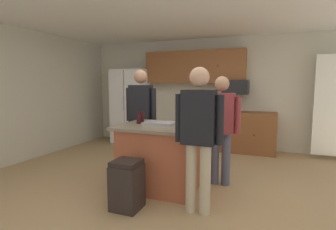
# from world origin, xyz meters

# --- Properties ---
(floor) EXTENTS (7.04, 7.04, 0.00)m
(floor) POSITION_xyz_m (0.00, 0.00, 0.00)
(floor) COLOR tan
(floor) RESTS_ON ground
(ceiling) EXTENTS (7.04, 7.04, 0.00)m
(ceiling) POSITION_xyz_m (0.00, 0.00, 2.60)
(ceiling) COLOR white
(back_wall) EXTENTS (6.40, 0.10, 2.60)m
(back_wall) POSITION_xyz_m (0.00, 2.80, 1.30)
(back_wall) COLOR beige
(back_wall) RESTS_ON ground
(side_wall_left) EXTENTS (0.10, 5.60, 2.60)m
(side_wall_left) POSITION_xyz_m (-3.20, 0.00, 1.30)
(side_wall_left) COLOR beige
(side_wall_left) RESTS_ON ground
(cabinet_run_upper) EXTENTS (2.40, 0.38, 0.75)m
(cabinet_run_upper) POSITION_xyz_m (-0.40, 2.60, 1.93)
(cabinet_run_upper) COLOR brown
(cabinet_run_lower) EXTENTS (1.80, 0.63, 0.90)m
(cabinet_run_lower) POSITION_xyz_m (0.60, 2.48, 0.45)
(cabinet_run_lower) COLOR brown
(cabinet_run_lower) RESTS_ON ground
(refrigerator) EXTENTS (0.88, 0.76, 1.89)m
(refrigerator) POSITION_xyz_m (-2.00, 2.38, 0.94)
(refrigerator) COLOR white
(refrigerator) RESTS_ON ground
(microwave_over_range) EXTENTS (0.56, 0.40, 0.32)m
(microwave_over_range) POSITION_xyz_m (0.60, 2.50, 1.45)
(microwave_over_range) COLOR black
(kitchen_island) EXTENTS (1.19, 0.97, 0.94)m
(kitchen_island) POSITION_xyz_m (-0.11, -0.13, 0.47)
(kitchen_island) COLOR #AD5638
(kitchen_island) RESTS_ON ground
(person_host_foreground) EXTENTS (0.57, 0.22, 1.64)m
(person_host_foreground) POSITION_xyz_m (0.68, 0.32, 0.94)
(person_host_foreground) COLOR #4C5166
(person_host_foreground) RESTS_ON ground
(person_guest_left) EXTENTS (0.57, 0.23, 1.72)m
(person_guest_left) POSITION_xyz_m (0.60, -0.68, 1.00)
(person_guest_left) COLOR tan
(person_guest_left) RESTS_ON ground
(person_guest_right) EXTENTS (0.57, 0.23, 1.77)m
(person_guest_right) POSITION_xyz_m (-0.75, 0.49, 1.03)
(person_guest_right) COLOR #4C5166
(person_guest_right) RESTS_ON ground
(glass_stout_tall) EXTENTS (0.07, 0.07, 0.14)m
(glass_stout_tall) POSITION_xyz_m (-0.47, -0.12, 1.01)
(glass_stout_tall) COLOR black
(glass_stout_tall) RESTS_ON kitchen_island
(tumbler_amber) EXTENTS (0.08, 0.08, 0.17)m
(tumbler_amber) POSITION_xyz_m (-0.51, 0.05, 1.02)
(tumbler_amber) COLOR black
(tumbler_amber) RESTS_ON kitchen_island
(glass_pilsner) EXTENTS (0.07, 0.07, 0.12)m
(glass_pilsner) POSITION_xyz_m (0.28, -0.05, 1.00)
(glass_pilsner) COLOR black
(glass_pilsner) RESTS_ON kitchen_island
(serving_tray) EXTENTS (0.44, 0.30, 0.04)m
(serving_tray) POSITION_xyz_m (-0.14, -0.10, 0.96)
(serving_tray) COLOR #B7B7BC
(serving_tray) RESTS_ON kitchen_island
(trash_bin) EXTENTS (0.34, 0.34, 0.61)m
(trash_bin) POSITION_xyz_m (-0.23, -0.90, 0.30)
(trash_bin) COLOR black
(trash_bin) RESTS_ON ground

